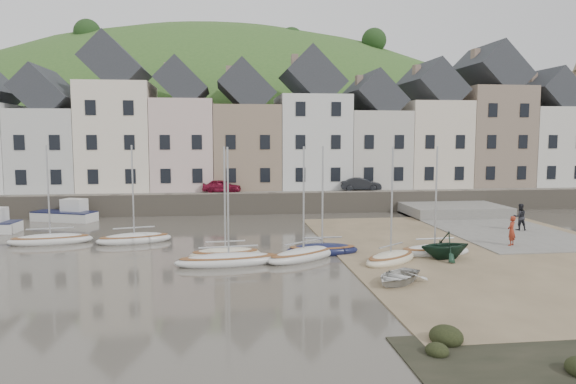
{
  "coord_description": "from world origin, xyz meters",
  "views": [
    {
      "loc": [
        -4.31,
        -28.51,
        6.66
      ],
      "look_at": [
        0.0,
        6.0,
        3.0
      ],
      "focal_mm": 33.35,
      "sensor_mm": 36.0,
      "label": 1
    }
  ],
  "objects": [
    {
      "name": "ground",
      "position": [
        0.0,
        0.0,
        0.0
      ],
      "size": [
        160.0,
        160.0,
        0.0
      ],
      "primitive_type": "plane",
      "color": "#484138",
      "rests_on": "ground"
    },
    {
      "name": "quay_land",
      "position": [
        0.0,
        32.0,
        0.75
      ],
      "size": [
        90.0,
        30.0,
        1.5
      ],
      "primitive_type": "cube",
      "color": "#345823",
      "rests_on": "ground"
    },
    {
      "name": "quay_street",
      "position": [
        0.0,
        20.5,
        1.55
      ],
      "size": [
        70.0,
        7.0,
        0.1
      ],
      "primitive_type": "cube",
      "color": "slate",
      "rests_on": "quay_land"
    },
    {
      "name": "seawall",
      "position": [
        0.0,
        17.0,
        0.9
      ],
      "size": [
        70.0,
        1.2,
        1.8
      ],
      "primitive_type": "cube",
      "color": "slate",
      "rests_on": "ground"
    },
    {
      "name": "beach",
      "position": [
        11.0,
        0.0,
        0.03
      ],
      "size": [
        18.0,
        26.0,
        0.06
      ],
      "primitive_type": "cube",
      "color": "brown",
      "rests_on": "ground"
    },
    {
      "name": "slipway",
      "position": [
        15.0,
        8.0,
        0.06
      ],
      "size": [
        8.0,
        18.0,
        0.12
      ],
      "primitive_type": "cube",
      "color": "slate",
      "rests_on": "ground"
    },
    {
      "name": "hillside",
      "position": [
        -5.0,
        60.0,
        -17.99
      ],
      "size": [
        134.4,
        84.0,
        84.0
      ],
      "color": "#345823",
      "rests_on": "ground"
    },
    {
      "name": "townhouse_terrace",
      "position": [
        1.76,
        24.0,
        7.32
      ],
      "size": [
        61.05,
        8.0,
        13.93
      ],
      "color": "silver",
      "rests_on": "quay_land"
    },
    {
      "name": "sailboat_0",
      "position": [
        -14.91,
        5.75,
        0.26
      ],
      "size": [
        5.17,
        2.29,
        6.32
      ],
      "color": "silver",
      "rests_on": "ground"
    },
    {
      "name": "sailboat_1",
      "position": [
        -9.78,
        5.4,
        0.26
      ],
      "size": [
        4.83,
        2.61,
        6.32
      ],
      "color": "silver",
      "rests_on": "ground"
    },
    {
      "name": "sailboat_2",
      "position": [
        -4.15,
        0.28,
        0.27
      ],
      "size": [
        4.05,
        1.88,
        6.32
      ],
      "color": "beige",
      "rests_on": "ground"
    },
    {
      "name": "sailboat_3",
      "position": [
        0.05,
        -0.38,
        0.26
      ],
      "size": [
        4.89,
        4.01,
        6.32
      ],
      "color": "silver",
      "rests_on": "ground"
    },
    {
      "name": "sailboat_4",
      "position": [
        -4.0,
        -1.14,
        0.26
      ],
      "size": [
        5.71,
        2.09,
        6.32
      ],
      "color": "silver",
      "rests_on": "ground"
    },
    {
      "name": "sailboat_5",
      "position": [
        1.3,
        0.75,
        0.27
      ],
      "size": [
        4.12,
        1.52,
        6.32
      ],
      "color": "#13173B",
      "rests_on": "ground"
    },
    {
      "name": "sailboat_6",
      "position": [
        7.47,
        -0.37,
        0.27
      ],
      "size": [
        4.23,
        1.77,
        6.32
      ],
      "color": "silver",
      "rests_on": "ground"
    },
    {
      "name": "sailboat_7",
      "position": [
        4.46,
        -1.85,
        0.27
      ],
      "size": [
        3.93,
        3.5,
        6.32
      ],
      "color": "beige",
      "rests_on": "ground"
    },
    {
      "name": "motorboat_2",
      "position": [
        -16.46,
        15.0,
        0.58
      ],
      "size": [
        5.31,
        3.46,
        1.7
      ],
      "color": "silver",
      "rests_on": "ground"
    },
    {
      "name": "rowboat_white",
      "position": [
        3.5,
        -5.79,
        0.36
      ],
      "size": [
        3.55,
        3.54,
        0.61
      ],
      "primitive_type": "imported",
      "rotation": [
        0.0,
        0.0,
        -0.79
      ],
      "color": "silver",
      "rests_on": "beach"
    },
    {
      "name": "rowboat_green",
      "position": [
        7.6,
        -1.47,
        0.8
      ],
      "size": [
        3.14,
        2.81,
        1.49
      ],
      "primitive_type": "imported",
      "rotation": [
        0.0,
        0.0,
        -1.43
      ],
      "color": "#153021",
      "rests_on": "beach"
    },
    {
      "name": "person_red",
      "position": [
        12.88,
        1.12,
        1.01
      ],
      "size": [
        0.77,
        0.74,
        1.78
      ],
      "primitive_type": "imported",
      "rotation": [
        0.0,
        0.0,
        3.83
      ],
      "color": "maroon",
      "rests_on": "slipway"
    },
    {
      "name": "person_dark",
      "position": [
        16.26,
        5.96,
        1.05
      ],
      "size": [
        0.98,
        0.81,
        1.86
      ],
      "primitive_type": "imported",
      "rotation": [
        0.0,
        0.0,
        3.02
      ],
      "color": "black",
      "rests_on": "slipway"
    },
    {
      "name": "car_left",
      "position": [
        -4.29,
        19.5,
        2.19
      ],
      "size": [
        3.63,
        1.92,
        1.18
      ],
      "primitive_type": "imported",
      "rotation": [
        0.0,
        0.0,
        1.41
      ],
      "color": "maroon",
      "rests_on": "quay_street"
    },
    {
      "name": "car_right",
      "position": [
        8.5,
        19.5,
        2.21
      ],
      "size": [
        3.82,
        1.79,
        1.21
      ],
      "primitive_type": "imported",
      "rotation": [
        0.0,
        0.0,
        1.43
      ],
      "color": "black",
      "rests_on": "quay_street"
    }
  ]
}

